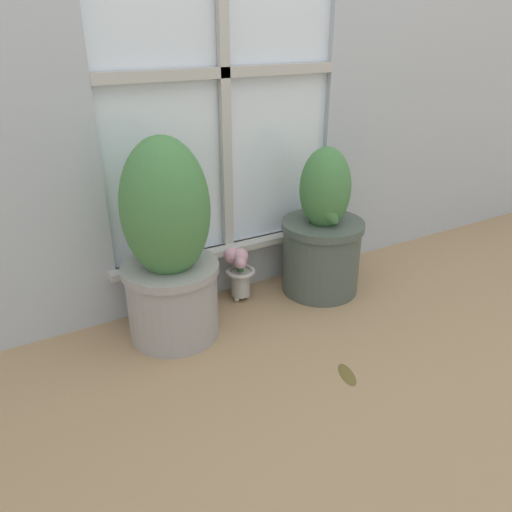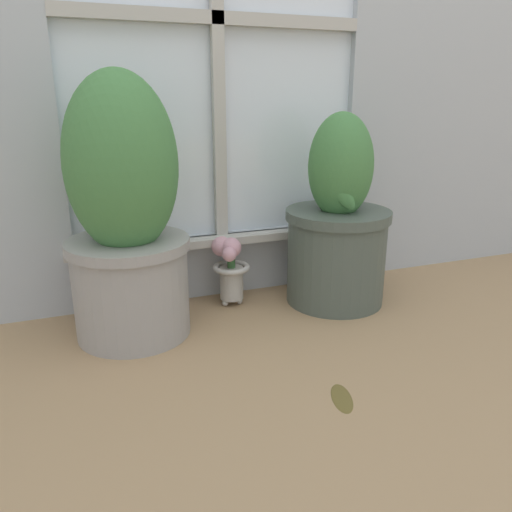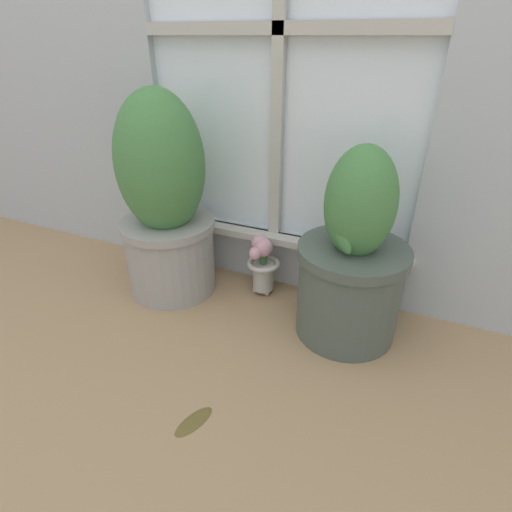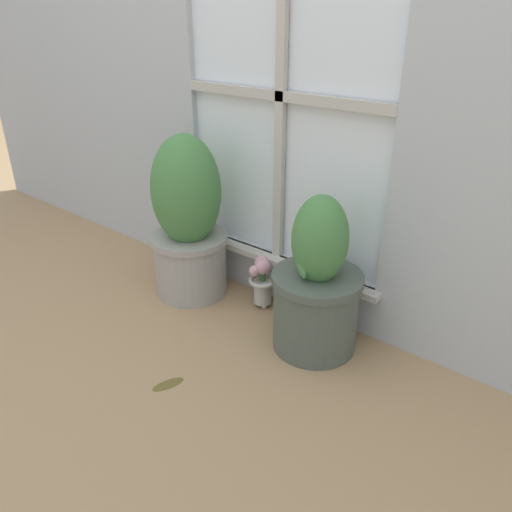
# 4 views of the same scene
# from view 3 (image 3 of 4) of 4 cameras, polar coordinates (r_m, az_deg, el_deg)

# --- Properties ---
(ground_plane) EXTENTS (10.00, 10.00, 0.00)m
(ground_plane) POSITION_cam_3_polar(r_m,az_deg,el_deg) (1.07, -11.49, -20.68)
(ground_plane) COLOR tan
(potted_plant_left) EXTENTS (0.32, 0.32, 0.69)m
(potted_plant_left) POSITION_cam_3_polar(r_m,az_deg,el_deg) (1.35, -12.82, 7.20)
(potted_plant_left) COLOR #9E9993
(potted_plant_left) RESTS_ON ground_plane
(potted_plant_right) EXTENTS (0.32, 0.32, 0.58)m
(potted_plant_right) POSITION_cam_3_polar(r_m,az_deg,el_deg) (1.17, 13.54, -1.26)
(potted_plant_right) COLOR #4C564C
(potted_plant_right) RESTS_ON ground_plane
(flower_vase) EXTENTS (0.11, 0.11, 0.21)m
(flower_vase) POSITION_cam_3_polar(r_m,az_deg,el_deg) (1.38, 0.84, -0.82)
(flower_vase) COLOR #BCB7AD
(flower_vase) RESTS_ON ground_plane
(fallen_leaf) EXTENTS (0.08, 0.12, 0.01)m
(fallen_leaf) POSITION_cam_3_polar(r_m,az_deg,el_deg) (1.04, -8.89, -22.23)
(fallen_leaf) COLOR brown
(fallen_leaf) RESTS_ON ground_plane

